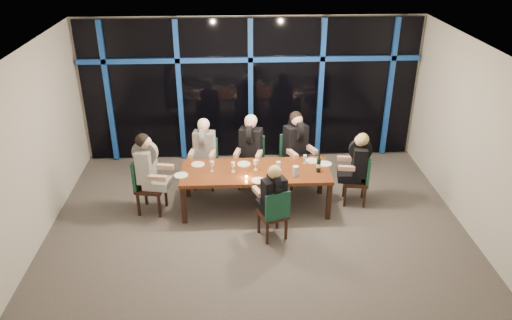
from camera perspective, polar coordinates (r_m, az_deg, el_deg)
The scene contains 29 objects.
room at distance 7.45m, azimuth 0.22°, elevation 4.67°, with size 7.04×7.00×3.02m.
window_wall at distance 10.37m, azimuth -0.57°, elevation 8.23°, with size 6.86×0.43×2.94m.
dining_table at distance 8.75m, azimuth -0.06°, elevation -1.58°, with size 2.60×1.00×0.75m.
chair_far_left at distance 9.62m, azimuth -5.77°, elevation 0.01°, with size 0.50×0.50×0.95m.
chair_far_mid at distance 9.57m, azimuth -0.53°, elevation 0.18°, with size 0.56×0.56×1.00m.
chair_far_right at distance 9.66m, azimuth 4.32°, elevation 0.45°, with size 0.62×0.62×1.02m.
chair_end_left at distance 8.91m, azimuth -12.50°, elevation -2.52°, with size 0.55×0.55×1.02m.
chair_end_right at distance 9.17m, azimuth 11.82°, elevation -1.91°, with size 0.49×0.49×0.94m.
chair_near_mid at distance 7.99m, azimuth 2.15°, elevation -5.99°, with size 0.54×0.54×0.90m.
diner_far_left at distance 9.39m, azimuth -5.98°, elevation 1.85°, with size 0.51×0.62×0.92m.
diner_far_mid at distance 9.33m, azimuth -0.65°, elevation 2.14°, with size 0.57×0.67×0.97m.
diner_far_right at distance 9.43m, azimuth 4.67°, elevation 2.45°, with size 0.64×0.70×0.99m.
diner_end_left at distance 8.70m, azimuth -12.22°, elevation -0.24°, with size 0.67×0.55×0.99m.
diner_end_right at distance 8.99m, azimuth 11.54°, elevation 0.20°, with size 0.61×0.50×0.91m.
diner_near_mid at distance 7.87m, azimuth 1.96°, elevation -3.50°, with size 0.55×0.62×0.88m.
plate_far_left at distance 8.96m, azimuth -6.66°, elevation -0.51°, with size 0.24×0.24×0.01m, color white.
plate_far_mid at distance 8.92m, azimuth -1.40°, elevation -0.46°, with size 0.24×0.24×0.01m, color white.
plate_far_right at distance 9.09m, azimuth 6.43°, elevation -0.09°, with size 0.24×0.24×0.01m, color white.
plate_end_left at distance 8.63m, azimuth -8.55°, elevation -1.74°, with size 0.24×0.24×0.01m, color white.
plate_end_right at distance 9.00m, azimuth 7.89°, elevation -0.44°, with size 0.24×0.24×0.01m, color white.
plate_near_mid at distance 8.37m, azimuth 0.30°, elevation -2.37°, with size 0.24×0.24×0.01m, color white.
wine_bottle at distance 8.68m, azimuth 7.17°, elevation -0.58°, with size 0.08×0.08×0.34m.
water_pitcher at distance 8.51m, azimuth 4.55°, elevation -1.28°, with size 0.12×0.10×0.19m.
tea_light at distance 8.46m, azimuth -1.12°, elevation -1.97°, with size 0.05×0.05×0.03m, color #F29B48.
wine_glass_a at distance 8.62m, azimuth -2.64°, elevation -0.55°, with size 0.07×0.07×0.18m.
wine_glass_b at distance 8.67m, azimuth -0.06°, elevation -0.31°, with size 0.07×0.07×0.19m.
wine_glass_c at distance 8.60m, azimuth 2.57°, elevation -0.52°, with size 0.08×0.08×0.20m.
wine_glass_d at distance 8.66m, azimuth -5.06°, elevation -0.47°, with size 0.07×0.07×0.19m.
wine_glass_e at distance 8.95m, azimuth 5.61°, elevation 0.31°, with size 0.06×0.06×0.16m.
Camera 1 is at (-0.37, -6.92, 4.78)m, focal length 35.00 mm.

